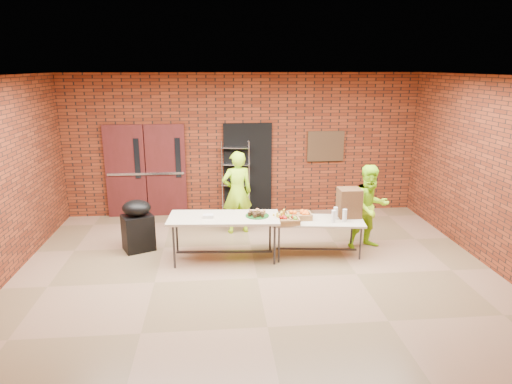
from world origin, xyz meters
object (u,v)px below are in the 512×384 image
table_left (224,220)px  covered_grill (138,225)px  coffee_dispenser (349,203)px  volunteer_woman (237,192)px  volunteer_man (370,207)px  table_right (317,223)px  wire_rack (236,179)px

table_left → covered_grill: size_ratio=2.05×
coffee_dispenser → covered_grill: coffee_dispenser is taller
table_left → volunteer_woman: 1.38m
covered_grill → volunteer_man: volunteer_man is taller
volunteer_woman → volunteer_man: volunteer_woman is taller
volunteer_woman → table_right: bearing=124.8°
wire_rack → table_right: bearing=-51.3°
covered_grill → volunteer_woman: (1.89, 0.77, 0.37)m
table_right → coffee_dispenser: size_ratio=3.26×
table_right → volunteer_woman: 1.91m
table_right → volunteer_woman: bearing=143.5°
wire_rack → volunteer_woman: wire_rack is taller
covered_grill → wire_rack: bearing=20.6°
table_left → volunteer_woman: volunteer_woman is taller
coffee_dispenser → volunteer_woman: (-1.98, 1.18, -0.08)m
table_left → coffee_dispenser: size_ratio=3.77×
wire_rack → table_left: bearing=-87.4°
volunteer_man → coffee_dispenser: bearing=-178.9°
wire_rack → volunteer_man: 3.25m
wire_rack → table_left: wire_rack is taller
coffee_dispenser → table_right: bearing=-167.2°
wire_rack → volunteer_woman: size_ratio=1.01×
table_right → wire_rack: bearing=125.9°
table_left → table_right: (1.67, 0.02, -0.11)m
wire_rack → table_left: size_ratio=0.87×
covered_grill → volunteer_man: bearing=-28.2°
table_right → table_left: bearing=-172.0°
coffee_dispenser → volunteer_woman: volunteer_woman is taller
wire_rack → volunteer_woman: bearing=-81.2°
covered_grill → volunteer_man: (4.31, -0.28, 0.32)m
wire_rack → table_left: (-0.32, -2.48, -0.13)m
wire_rack → volunteer_woman: 1.15m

